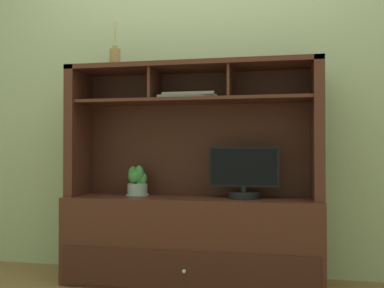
{
  "coord_description": "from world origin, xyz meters",
  "views": [
    {
      "loc": [
        0.54,
        -2.71,
        0.84
      ],
      "look_at": [
        0.0,
        0.0,
        0.88
      ],
      "focal_mm": 40.91,
      "sensor_mm": 36.0,
      "label": 1
    }
  ],
  "objects": [
    {
      "name": "diffuser_bottle",
      "position": [
        -0.52,
        -0.0,
        1.45
      ],
      "size": [
        0.07,
        0.07,
        0.3
      ],
      "color": "olive",
      "rests_on": "media_console"
    },
    {
      "name": "magazine_stack_left",
      "position": [
        -0.01,
        -0.04,
        1.18
      ],
      "size": [
        0.38,
        0.19,
        0.04
      ],
      "color": "slate",
      "rests_on": "media_console"
    },
    {
      "name": "back_wall",
      "position": [
        0.0,
        0.25,
        1.4
      ],
      "size": [
        6.0,
        0.02,
        2.8
      ],
      "primitive_type": "cube",
      "color": "#9FB080",
      "rests_on": "ground"
    },
    {
      "name": "media_console",
      "position": [
        0.0,
        0.01,
        0.41
      ],
      "size": [
        1.59,
        0.47,
        1.38
      ],
      "color": "#482218",
      "rests_on": "ground"
    },
    {
      "name": "floor_plane",
      "position": [
        0.0,
        0.0,
        -0.01
      ],
      "size": [
        6.0,
        6.0,
        0.02
      ],
      "primitive_type": "cube",
      "color": "brown",
      "rests_on": "ground"
    },
    {
      "name": "tv_monitor",
      "position": [
        0.33,
        -0.03,
        0.68
      ],
      "size": [
        0.43,
        0.19,
        0.32
      ],
      "color": "black",
      "rests_on": "media_console"
    },
    {
      "name": "potted_orchid",
      "position": [
        -0.37,
        0.02,
        0.62
      ],
      "size": [
        0.15,
        0.15,
        0.2
      ],
      "color": "#93A29B",
      "rests_on": "media_console"
    }
  ]
}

